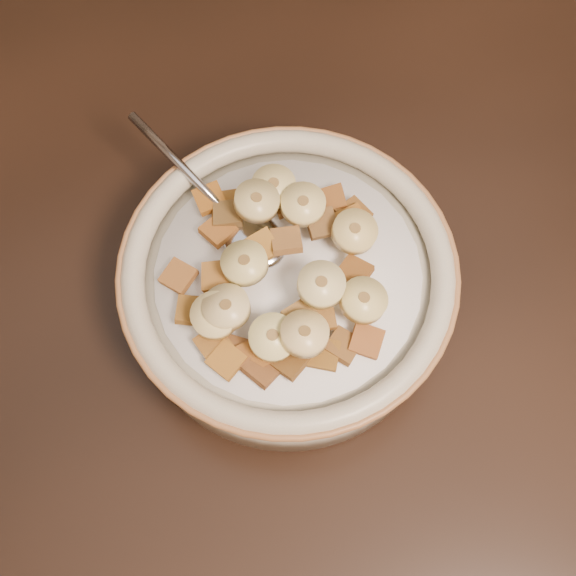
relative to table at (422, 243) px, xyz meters
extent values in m
cube|color=#422816|center=(0.00, 0.00, -0.78)|extent=(4.00, 4.50, 0.10)
cube|color=black|center=(0.00, 0.00, 0.00)|extent=(1.41, 0.91, 0.04)
cylinder|color=beige|center=(-0.12, -0.03, 0.05)|extent=(0.22, 0.22, 0.05)
cylinder|color=white|center=(-0.12, -0.03, 0.07)|extent=(0.19, 0.19, 0.00)
ellipsoid|color=#9FA2AD|center=(-0.14, 0.00, 0.08)|extent=(0.06, 0.07, 0.01)
cube|color=brown|center=(-0.16, 0.00, 0.08)|extent=(0.03, 0.03, 0.01)
cube|color=#8D5417|center=(-0.16, -0.09, 0.08)|extent=(0.02, 0.02, 0.01)
cube|color=brown|center=(-0.17, -0.08, 0.08)|extent=(0.03, 0.03, 0.01)
cube|color=#966218|center=(-0.11, -0.10, 0.08)|extent=(0.03, 0.03, 0.01)
cube|color=#966019|center=(-0.17, -0.09, 0.08)|extent=(0.03, 0.03, 0.01)
cube|color=#98631C|center=(-0.18, -0.08, 0.08)|extent=(0.03, 0.03, 0.01)
cube|color=brown|center=(-0.15, -0.10, 0.08)|extent=(0.03, 0.03, 0.01)
cube|color=brown|center=(-0.09, -0.01, 0.09)|extent=(0.02, 0.02, 0.01)
cube|color=brown|center=(-0.15, 0.03, 0.08)|extent=(0.02, 0.02, 0.01)
cube|color=brown|center=(-0.19, -0.05, 0.08)|extent=(0.03, 0.03, 0.01)
cube|color=#91551F|center=(-0.08, 0.01, 0.08)|extent=(0.02, 0.02, 0.01)
cube|color=#9A5F1B|center=(-0.14, -0.02, 0.09)|extent=(0.03, 0.03, 0.01)
cube|color=brown|center=(-0.12, -0.08, 0.09)|extent=(0.03, 0.03, 0.01)
cube|color=#925A2B|center=(-0.17, -0.03, 0.09)|extent=(0.02, 0.02, 0.01)
cube|color=brown|center=(-0.12, -0.07, 0.09)|extent=(0.03, 0.03, 0.01)
cube|color=#945C28|center=(-0.19, -0.02, 0.08)|extent=(0.03, 0.03, 0.01)
cube|color=brown|center=(-0.07, -0.01, 0.09)|extent=(0.03, 0.03, 0.01)
cube|color=brown|center=(-0.12, -0.02, 0.09)|extent=(0.02, 0.02, 0.01)
cube|color=#915619|center=(-0.16, 0.03, 0.08)|extent=(0.02, 0.02, 0.01)
cube|color=brown|center=(-0.15, 0.01, 0.09)|extent=(0.02, 0.02, 0.01)
cube|color=#613812|center=(-0.14, -0.10, 0.08)|extent=(0.03, 0.03, 0.01)
cube|color=brown|center=(-0.07, 0.00, 0.08)|extent=(0.03, 0.03, 0.01)
cube|color=brown|center=(-0.11, 0.02, 0.08)|extent=(0.02, 0.02, 0.01)
cube|color=brown|center=(-0.11, -0.07, 0.09)|extent=(0.02, 0.02, 0.01)
cube|color=brown|center=(-0.08, -0.10, 0.08)|extent=(0.03, 0.03, 0.01)
cube|color=brown|center=(-0.08, -0.05, 0.09)|extent=(0.03, 0.03, 0.01)
cube|color=brown|center=(-0.10, -0.10, 0.08)|extent=(0.03, 0.03, 0.01)
cylinder|color=#DAC771|center=(-0.07, -0.02, 0.10)|extent=(0.04, 0.04, 0.01)
cylinder|color=#D8C17E|center=(-0.17, -0.06, 0.10)|extent=(0.04, 0.04, 0.02)
cylinder|color=#EED685|center=(-0.12, -0.09, 0.10)|extent=(0.04, 0.04, 0.02)
cylinder|color=#FFEF94|center=(-0.14, -0.08, 0.09)|extent=(0.04, 0.04, 0.01)
cylinder|color=#F6EB94|center=(-0.08, -0.07, 0.10)|extent=(0.04, 0.04, 0.02)
cylinder|color=#F0DF8F|center=(-0.11, -0.06, 0.11)|extent=(0.04, 0.04, 0.01)
cylinder|color=#F1E38C|center=(-0.15, -0.03, 0.10)|extent=(0.04, 0.04, 0.01)
cylinder|color=#F2D181|center=(-0.18, -0.06, 0.10)|extent=(0.04, 0.04, 0.01)
cylinder|color=#E2DA8D|center=(-0.13, 0.01, 0.10)|extent=(0.04, 0.04, 0.02)
cylinder|color=#E4D083|center=(-0.10, 0.00, 0.10)|extent=(0.04, 0.04, 0.01)
cylinder|color=#EDDC91|center=(-0.12, 0.02, 0.10)|extent=(0.04, 0.04, 0.01)
camera|label=1|loc=(-0.17, -0.24, 0.53)|focal=45.00mm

